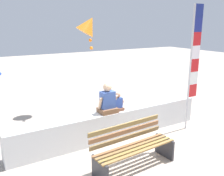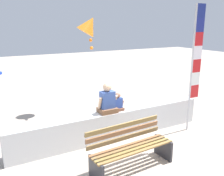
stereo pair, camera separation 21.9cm
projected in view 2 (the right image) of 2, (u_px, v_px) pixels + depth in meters
ground_plane at (136, 156)px, 5.57m from camera, size 40.00×40.00×0.00m
seawall_ledge at (112, 124)px, 6.41m from camera, size 5.28×0.48×0.72m
park_bench at (130, 148)px, 5.05m from camera, size 1.82×0.71×0.88m
person_adult at (107, 101)px, 6.13m from camera, size 0.49×0.36×0.76m
person_child at (118, 104)px, 6.30m from camera, size 0.31×0.22×0.47m
flag_banner at (195, 60)px, 6.52m from camera, size 0.34×0.05×3.36m
kite_orange at (89, 25)px, 6.17m from camera, size 0.72×0.64×0.88m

